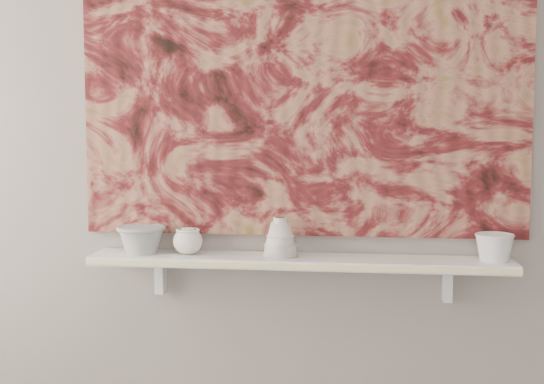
% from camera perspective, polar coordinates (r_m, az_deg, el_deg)
% --- Properties ---
extents(wall_back, '(3.60, 0.00, 3.60)m').
position_cam_1_polar(wall_back, '(2.57, 2.28, 4.74)').
color(wall_back, gray).
rests_on(wall_back, floor).
extents(shelf, '(1.40, 0.18, 0.03)m').
position_cam_1_polar(shelf, '(2.52, 2.06, -5.23)').
color(shelf, silver).
rests_on(shelf, wall_back).
extents(shelf_stripe, '(1.40, 0.01, 0.02)m').
position_cam_1_polar(shelf_stripe, '(2.43, 1.87, -5.64)').
color(shelf_stripe, '#F4EBA3').
rests_on(shelf_stripe, shelf).
extents(bracket_left, '(0.03, 0.06, 0.12)m').
position_cam_1_polar(bracket_left, '(2.68, -8.37, -6.25)').
color(bracket_left, silver).
rests_on(bracket_left, wall_back).
extents(bracket_right, '(0.03, 0.06, 0.12)m').
position_cam_1_polar(bracket_right, '(2.60, 13.06, -6.70)').
color(bracket_right, silver).
rests_on(bracket_right, wall_back).
extents(painting, '(1.50, 0.02, 1.10)m').
position_cam_1_polar(painting, '(2.56, 2.26, 8.99)').
color(painting, maroon).
rests_on(painting, wall_back).
extents(house_motif, '(0.09, 0.00, 0.08)m').
position_cam_1_polar(house_motif, '(2.55, 12.35, 1.95)').
color(house_motif, black).
rests_on(house_motif, painting).
extents(bowl_grey, '(0.22, 0.22, 0.10)m').
position_cam_1_polar(bowl_grey, '(2.61, -9.80, -3.52)').
color(bowl_grey, gray).
rests_on(bowl_grey, shelf).
extents(cup_cream, '(0.11, 0.11, 0.09)m').
position_cam_1_polar(cup_cream, '(2.57, -6.36, -3.69)').
color(cup_cream, silver).
rests_on(cup_cream, shelf).
extents(bell_vessel, '(0.12, 0.12, 0.13)m').
position_cam_1_polar(bell_vessel, '(2.51, 0.62, -3.40)').
color(bell_vessel, beige).
rests_on(bell_vessel, shelf).
extents(bowl_white, '(0.15, 0.15, 0.09)m').
position_cam_1_polar(bowl_white, '(2.53, 16.40, -4.01)').
color(bowl_white, white).
rests_on(bowl_white, shelf).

